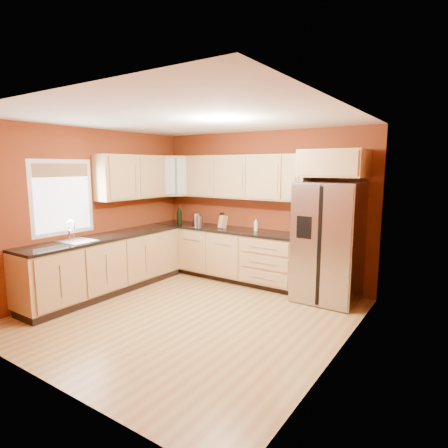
% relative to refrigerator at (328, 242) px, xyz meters
% --- Properties ---
extents(floor, '(4.00, 4.00, 0.00)m').
position_rel_refrigerator_xyz_m(floor, '(-1.35, -1.62, -0.89)').
color(floor, '#9F743D').
rests_on(floor, ground).
extents(ceiling, '(4.00, 4.00, 0.00)m').
position_rel_refrigerator_xyz_m(ceiling, '(-1.35, -1.62, 1.71)').
color(ceiling, silver).
rests_on(ceiling, wall_back).
extents(wall_back, '(4.00, 0.04, 2.60)m').
position_rel_refrigerator_xyz_m(wall_back, '(-1.35, 0.38, 0.41)').
color(wall_back, maroon).
rests_on(wall_back, floor).
extents(wall_front, '(4.00, 0.04, 2.60)m').
position_rel_refrigerator_xyz_m(wall_front, '(-1.35, -3.62, 0.41)').
color(wall_front, maroon).
rests_on(wall_front, floor).
extents(wall_left, '(0.04, 4.00, 2.60)m').
position_rel_refrigerator_xyz_m(wall_left, '(-3.35, -1.62, 0.41)').
color(wall_left, maroon).
rests_on(wall_left, floor).
extents(wall_right, '(0.04, 4.00, 2.60)m').
position_rel_refrigerator_xyz_m(wall_right, '(0.65, -1.62, 0.41)').
color(wall_right, maroon).
rests_on(wall_right, floor).
extents(base_cabinets_back, '(2.90, 0.60, 0.88)m').
position_rel_refrigerator_xyz_m(base_cabinets_back, '(-1.90, 0.07, -0.45)').
color(base_cabinets_back, '#A1864E').
rests_on(base_cabinets_back, floor).
extents(base_cabinets_left, '(0.60, 2.80, 0.88)m').
position_rel_refrigerator_xyz_m(base_cabinets_left, '(-3.05, -1.62, -0.45)').
color(base_cabinets_left, '#A1864E').
rests_on(base_cabinets_left, floor).
extents(countertop_back, '(2.90, 0.62, 0.04)m').
position_rel_refrigerator_xyz_m(countertop_back, '(-1.90, 0.06, 0.01)').
color(countertop_back, black).
rests_on(countertop_back, base_cabinets_back).
extents(countertop_left, '(0.62, 2.80, 0.04)m').
position_rel_refrigerator_xyz_m(countertop_left, '(-3.04, -1.62, 0.01)').
color(countertop_left, black).
rests_on(countertop_left, base_cabinets_left).
extents(upper_cabinets_back, '(2.30, 0.33, 0.75)m').
position_rel_refrigerator_xyz_m(upper_cabinets_back, '(-1.60, 0.21, 0.94)').
color(upper_cabinets_back, '#A1864E').
rests_on(upper_cabinets_back, wall_back).
extents(upper_cabinets_left, '(0.33, 1.35, 0.75)m').
position_rel_refrigerator_xyz_m(upper_cabinets_left, '(-3.19, -0.90, 0.94)').
color(upper_cabinets_left, '#A1864E').
rests_on(upper_cabinets_left, wall_left).
extents(corner_upper_cabinet, '(0.67, 0.67, 0.75)m').
position_rel_refrigerator_xyz_m(corner_upper_cabinet, '(-3.02, 0.04, 0.94)').
color(corner_upper_cabinet, '#A1864E').
rests_on(corner_upper_cabinet, wall_back).
extents(over_fridge_cabinet, '(0.92, 0.60, 0.40)m').
position_rel_refrigerator_xyz_m(over_fridge_cabinet, '(0.00, 0.07, 1.16)').
color(over_fridge_cabinet, '#A1864E').
rests_on(over_fridge_cabinet, wall_back).
extents(refrigerator, '(0.90, 0.75, 1.78)m').
position_rel_refrigerator_xyz_m(refrigerator, '(0.00, 0.00, 0.00)').
color(refrigerator, '#A6A5AA').
rests_on(refrigerator, floor).
extents(window, '(0.03, 0.90, 1.00)m').
position_rel_refrigerator_xyz_m(window, '(-3.33, -2.12, 0.66)').
color(window, white).
rests_on(window, wall_left).
extents(sink_faucet, '(0.50, 0.42, 0.30)m').
position_rel_refrigerator_xyz_m(sink_faucet, '(-3.04, -2.12, 0.18)').
color(sink_faucet, silver).
rests_on(sink_faucet, countertop_left).
extents(canister_left, '(0.13, 0.13, 0.19)m').
position_rel_refrigerator_xyz_m(canister_left, '(-2.43, 0.03, 0.13)').
color(canister_left, '#A6A5AA').
rests_on(canister_left, countertop_back).
extents(canister_right, '(0.14, 0.14, 0.22)m').
position_rel_refrigerator_xyz_m(canister_right, '(-2.52, 0.07, 0.14)').
color(canister_right, '#A6A5AA').
rests_on(canister_right, countertop_back).
extents(wine_bottle_a, '(0.10, 0.10, 0.36)m').
position_rel_refrigerator_xyz_m(wine_bottle_a, '(-2.89, 0.00, 0.21)').
color(wine_bottle_a, black).
rests_on(wine_bottle_a, countertop_back).
extents(wine_bottle_b, '(0.09, 0.09, 0.30)m').
position_rel_refrigerator_xyz_m(wine_bottle_b, '(-2.96, 0.05, 0.18)').
color(wine_bottle_b, black).
rests_on(wine_bottle_b, countertop_back).
extents(knife_block, '(0.14, 0.14, 0.23)m').
position_rel_refrigerator_xyz_m(knife_block, '(-1.92, 0.04, 0.14)').
color(knife_block, tan).
rests_on(knife_block, countertop_back).
extents(soap_dispenser, '(0.07, 0.07, 0.20)m').
position_rel_refrigerator_xyz_m(soap_dispenser, '(-1.30, 0.12, 0.13)').
color(soap_dispenser, silver).
rests_on(soap_dispenser, countertop_back).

